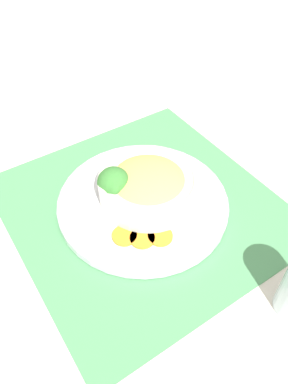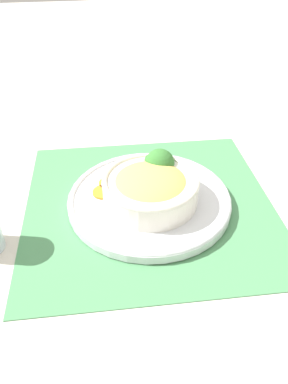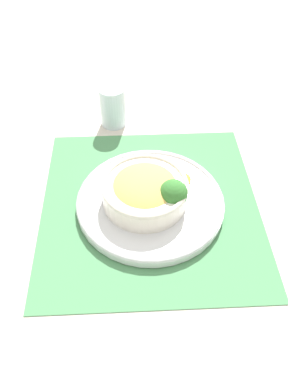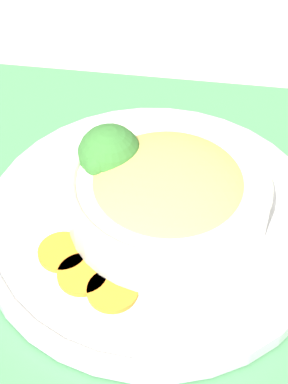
{
  "view_description": "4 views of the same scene",
  "coord_description": "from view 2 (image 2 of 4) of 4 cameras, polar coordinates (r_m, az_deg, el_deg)",
  "views": [
    {
      "loc": [
        -0.38,
        0.27,
        0.52
      ],
      "look_at": [
        0.0,
        -0.0,
        0.04
      ],
      "focal_mm": 35.0,
      "sensor_mm": 36.0,
      "label": 1
    },
    {
      "loc": [
        -0.09,
        -0.56,
        0.47
      ],
      "look_at": [
        -0.01,
        -0.01,
        0.04
      ],
      "focal_mm": 35.0,
      "sensor_mm": 36.0,
      "label": 2
    },
    {
      "loc": [
        0.52,
        -0.05,
        0.62
      ],
      "look_at": [
        -0.01,
        -0.01,
        0.04
      ],
      "focal_mm": 35.0,
      "sensor_mm": 36.0,
      "label": 3
    },
    {
      "loc": [
        -0.39,
        -0.04,
        0.45
      ],
      "look_at": [
        0.0,
        0.01,
        0.05
      ],
      "focal_mm": 60.0,
      "sensor_mm": 36.0,
      "label": 4
    }
  ],
  "objects": [
    {
      "name": "placemat",
      "position": [
        0.73,
        0.81,
        -1.87
      ],
      "size": [
        0.49,
        0.48,
        0.0
      ],
      "color": "#4C8C59",
      "rests_on": "ground_plane"
    },
    {
      "name": "carrot_slice_near",
      "position": [
        0.78,
        -3.82,
        2.4
      ],
      "size": [
        0.04,
        0.04,
        0.01
      ],
      "color": "orange",
      "rests_on": "plate"
    },
    {
      "name": "plate",
      "position": [
        0.73,
        0.82,
        -1.06
      ],
      "size": [
        0.31,
        0.31,
        0.02
      ],
      "color": "silver",
      "rests_on": "placemat"
    },
    {
      "name": "carrot_slice_middle",
      "position": [
        0.76,
        -5.3,
        1.32
      ],
      "size": [
        0.04,
        0.04,
        0.01
      ],
      "color": "orange",
      "rests_on": "plate"
    },
    {
      "name": "bowl",
      "position": [
        0.69,
        1.07,
        0.68
      ],
      "size": [
        0.18,
        0.18,
        0.06
      ],
      "color": "silver",
      "rests_on": "plate"
    },
    {
      "name": "carrot_slice_far",
      "position": [
        0.73,
        -6.18,
        -0.02
      ],
      "size": [
        0.04,
        0.04,
        0.01
      ],
      "color": "orange",
      "rests_on": "plate"
    },
    {
      "name": "broccoli_floret",
      "position": [
        0.73,
        2.37,
        4.26
      ],
      "size": [
        0.06,
        0.06,
        0.08
      ],
      "color": "#84AD5B",
      "rests_on": "plate"
    },
    {
      "name": "ground_plane",
      "position": [
        0.73,
        0.81,
        -1.99
      ],
      "size": [
        4.0,
        4.0,
        0.0
      ],
      "primitive_type": "plane",
      "color": "beige"
    }
  ]
}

